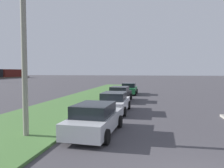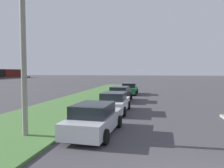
{
  "view_description": "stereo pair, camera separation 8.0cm",
  "coord_description": "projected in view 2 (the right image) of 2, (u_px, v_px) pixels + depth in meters",
  "views": [
    {
      "loc": [
        -4.93,
        1.44,
        2.97
      ],
      "look_at": [
        12.71,
        4.91,
        1.89
      ],
      "focal_mm": 33.86,
      "sensor_mm": 36.0,
      "label": 1
    },
    {
      "loc": [
        -4.91,
        1.36,
        2.97
      ],
      "look_at": [
        12.71,
        4.91,
        1.89
      ],
      "focal_mm": 33.86,
      "sensor_mm": 36.0,
      "label": 2
    }
  ],
  "objects": [
    {
      "name": "parked_car_silver",
      "position": [
        94.0,
        119.0,
        9.99
      ],
      "size": [
        4.37,
        2.16,
        1.47
      ],
      "rotation": [
        0.0,
        0.0,
        -0.04
      ],
      "color": "#B2B5BA",
      "rests_on": "ground"
    },
    {
      "name": "parked_car_white",
      "position": [
        114.0,
        102.0,
        15.32
      ],
      "size": [
        4.31,
        2.04,
        1.47
      ],
      "rotation": [
        0.0,
        0.0,
        0.01
      ],
      "color": "silver",
      "rests_on": "ground"
    },
    {
      "name": "streetlight",
      "position": [
        29.0,
        38.0,
        9.05
      ],
      "size": [
        0.93,
        2.84,
        7.5
      ],
      "color": "gray",
      "rests_on": "ground"
    },
    {
      "name": "parked_car_black",
      "position": [
        120.0,
        94.0,
        21.01
      ],
      "size": [
        4.36,
        2.13,
        1.47
      ],
      "rotation": [
        0.0,
        0.0,
        -0.03
      ],
      "color": "black",
      "rests_on": "ground"
    },
    {
      "name": "parked_car_green",
      "position": [
        130.0,
        89.0,
        27.31
      ],
      "size": [
        4.32,
        2.06,
        1.47
      ],
      "rotation": [
        0.0,
        0.0,
        0.01
      ],
      "color": "#1E6B38",
      "rests_on": "ground"
    },
    {
      "name": "grass_median",
      "position": [
        61.0,
        109.0,
        16.15
      ],
      "size": [
        60.0,
        6.0,
        0.12
      ],
      "primitive_type": "cube",
      "color": "#477238",
      "rests_on": "ground"
    }
  ]
}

